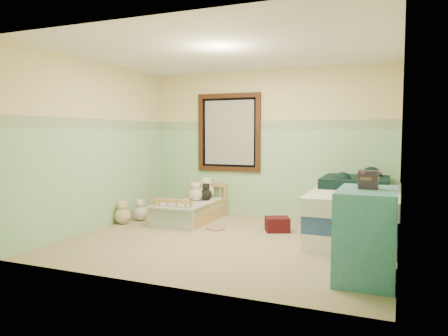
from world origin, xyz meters
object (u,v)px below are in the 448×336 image
at_px(plush_floor_cream, 141,213).
at_px(twin_bed_frame, 356,228).
at_px(toddler_bed_frame, 192,215).
at_px(plush_floor_tan, 123,216).
at_px(floor_book, 215,229).
at_px(red_pillow, 277,224).
at_px(dresser, 367,234).

bearing_deg(plush_floor_cream, twin_bed_frame, 3.86).
distance_m(toddler_bed_frame, plush_floor_tan, 1.12).
xyz_separation_m(twin_bed_frame, floor_book, (-1.98, -0.38, -0.10)).
relative_size(red_pillow, floor_book, 1.43).
height_order(toddler_bed_frame, dresser, dresser).
relative_size(plush_floor_tan, red_pillow, 0.76).
bearing_deg(floor_book, plush_floor_tan, -145.35).
height_order(plush_floor_cream, dresser, dresser).
bearing_deg(plush_floor_tan, toddler_bed_frame, 38.06).
distance_m(toddler_bed_frame, plush_floor_cream, 0.84).
distance_m(plush_floor_tan, red_pillow, 2.44).
bearing_deg(plush_floor_tan, floor_book, 7.30).
distance_m(twin_bed_frame, dresser, 1.83).
bearing_deg(floor_book, toddler_bed_frame, 169.78).
xyz_separation_m(twin_bed_frame, red_pillow, (-1.09, -0.14, -0.01)).
xyz_separation_m(plush_floor_tan, red_pillow, (2.41, 0.44, -0.02)).
relative_size(plush_floor_cream, dresser, 0.27).
relative_size(toddler_bed_frame, dresser, 1.57).
height_order(toddler_bed_frame, plush_floor_tan, plush_floor_tan).
height_order(toddler_bed_frame, red_pillow, red_pillow).
relative_size(toddler_bed_frame, twin_bed_frame, 0.64).
height_order(plush_floor_cream, floor_book, plush_floor_cream).
xyz_separation_m(plush_floor_cream, dresser, (3.65, -1.55, 0.32)).
xyz_separation_m(plush_floor_cream, plush_floor_tan, (-0.11, -0.34, 0.01)).
height_order(dresser, floor_book, dresser).
xyz_separation_m(dresser, red_pillow, (-1.36, 1.64, -0.34)).
relative_size(twin_bed_frame, red_pillow, 6.51).
xyz_separation_m(plush_floor_cream, floor_book, (1.41, -0.15, -0.11)).
bearing_deg(twin_bed_frame, floor_book, -169.21).
relative_size(plush_floor_cream, floor_book, 1.02).
distance_m(plush_floor_cream, red_pillow, 2.30).
xyz_separation_m(red_pillow, floor_book, (-0.88, -0.24, -0.09)).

